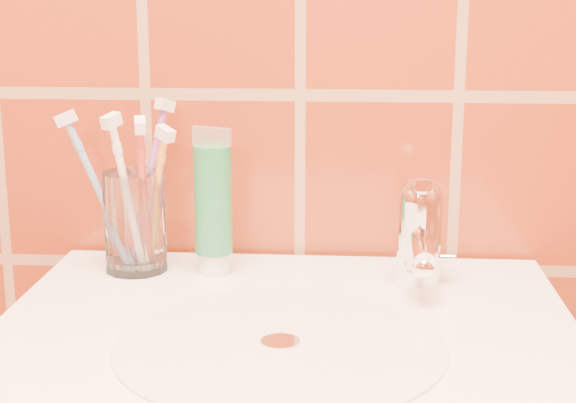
{
  "coord_description": "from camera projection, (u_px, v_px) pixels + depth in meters",
  "views": [
    {
      "loc": [
        0.06,
        0.17,
        1.16
      ],
      "look_at": [
        -0.01,
        1.08,
        0.94
      ],
      "focal_mm": 55.0,
      "sensor_mm": 36.0,
      "label": 1
    }
  ],
  "objects": [
    {
      "name": "toothbrush_2",
      "position": [
        100.0,
        194.0,
        0.98
      ],
      "size": [
        0.11,
        0.11,
        0.19
      ],
      "primitive_type": null,
      "rotation": [
        0.4,
        0.0,
        -1.68
      ],
      "color": "#6F94C5",
      "rests_on": "glass_tumbler"
    },
    {
      "name": "toothpaste_tube",
      "position": [
        213.0,
        206.0,
        0.98
      ],
      "size": [
        0.05,
        0.04,
        0.17
      ],
      "rotation": [
        0.0,
        0.0,
        -0.37
      ],
      "color": "white",
      "rests_on": "pedestal_sink"
    },
    {
      "name": "toothbrush_3",
      "position": [
        143.0,
        198.0,
        0.96
      ],
      "size": [
        0.06,
        0.12,
        0.2
      ],
      "primitive_type": null,
      "rotation": [
        0.27,
        0.0,
        0.25
      ],
      "color": "#B83827",
      "rests_on": "glass_tumbler"
    },
    {
      "name": "toothbrush_0",
      "position": [
        154.0,
        201.0,
        0.98
      ],
      "size": [
        0.12,
        0.11,
        0.18
      ],
      "primitive_type": null,
      "rotation": [
        0.29,
        0.0,
        0.89
      ],
      "color": "gold",
      "rests_on": "glass_tumbler"
    },
    {
      "name": "toothbrush_4",
      "position": [
        128.0,
        196.0,
        0.96
      ],
      "size": [
        0.09,
        0.11,
        0.2
      ],
      "primitive_type": null,
      "rotation": [
        0.23,
        0.0,
        -0.5
      ],
      "color": "white",
      "rests_on": "glass_tumbler"
    },
    {
      "name": "glass_tumbler",
      "position": [
        135.0,
        222.0,
        0.99
      ],
      "size": [
        0.09,
        0.09,
        0.11
      ],
      "primitive_type": "cylinder",
      "rotation": [
        0.0,
        0.0,
        -0.4
      ],
      "color": "white",
      "rests_on": "pedestal_sink"
    },
    {
      "name": "faucet",
      "position": [
        420.0,
        228.0,
        0.94
      ],
      "size": [
        0.05,
        0.11,
        0.12
      ],
      "color": "white",
      "rests_on": "pedestal_sink"
    },
    {
      "name": "toothbrush_1",
      "position": [
        148.0,
        184.0,
        1.01
      ],
      "size": [
        0.12,
        0.13,
        0.21
      ],
      "primitive_type": null,
      "rotation": [
        0.3,
        0.0,
        2.45
      ],
      "color": "#904DA5",
      "rests_on": "glass_tumbler"
    }
  ]
}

